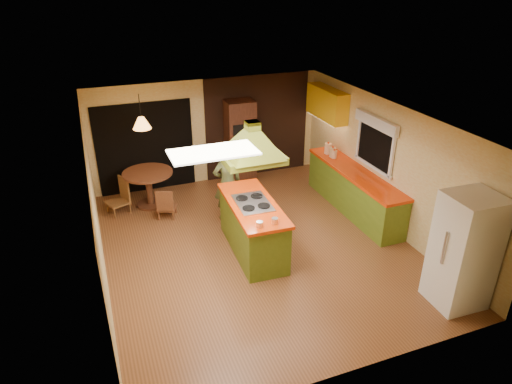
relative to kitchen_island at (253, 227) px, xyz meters
name	(u,v)px	position (x,y,z in m)	size (l,w,h in m)	color
ground	(257,246)	(0.13, 0.12, -0.50)	(6.50, 6.50, 0.00)	brown
room_walls	(257,186)	(0.13, 0.12, 0.75)	(5.50, 6.50, 6.50)	beige
ceiling_plane	(257,118)	(0.13, 0.12, 2.00)	(6.50, 6.50, 0.00)	silver
brick_panel	(257,126)	(1.38, 3.35, 0.75)	(2.64, 0.03, 2.50)	#381E14
nook_opening	(145,148)	(-1.37, 3.35, 0.55)	(2.20, 0.03, 2.10)	black
right_counter	(354,191)	(2.58, 0.72, -0.04)	(0.62, 3.05, 0.92)	olive
upper_cabinets	(327,103)	(2.70, 2.32, 1.45)	(0.34, 1.40, 0.70)	yellow
window_right	(376,134)	(2.82, 0.52, 1.27)	(0.12, 1.35, 1.06)	black
fluor_panel	(213,152)	(-0.97, -1.08, 1.98)	(1.20, 0.60, 0.03)	white
kitchen_island	(253,227)	(0.00, 0.00, 0.00)	(0.89, 2.03, 1.01)	#5A721C
range_hood	(253,136)	(0.00, 0.00, 1.75)	(1.03, 0.74, 0.79)	olive
man	(227,183)	(-0.05, 1.35, 0.31)	(0.59, 0.39, 1.62)	#4F572E
refrigerator	(464,251)	(2.46, -2.47, 0.42)	(0.76, 0.72, 1.85)	white
wall_oven	(240,142)	(0.82, 3.07, 0.50)	(0.68, 0.61, 2.01)	#4C2618
dining_table	(148,182)	(-1.49, 2.51, 0.06)	(1.08, 1.08, 0.80)	brown
chair_left	(117,197)	(-2.19, 2.41, -0.12)	(0.42, 0.42, 0.77)	brown
chair_near	(167,202)	(-1.24, 1.86, -0.17)	(0.37, 0.37, 0.67)	brown
pendant_lamp	(142,123)	(-1.49, 2.51, 1.40)	(0.38, 0.38, 0.24)	#FF9E3F
canister_large	(328,148)	(2.53, 1.84, 0.54)	(0.16, 0.16, 0.24)	#FDEBCC
canister_medium	(333,152)	(2.53, 1.62, 0.52)	(0.15, 0.15, 0.21)	beige
canister_small	(334,154)	(2.53, 1.55, 0.50)	(0.13, 0.13, 0.17)	#F7E6C7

